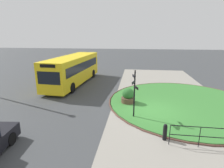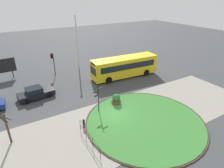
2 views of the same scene
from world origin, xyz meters
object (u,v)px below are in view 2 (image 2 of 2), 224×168
lamppost_tall (77,41)px  street_tree_bare (7,127)px  signpost_directional (98,97)px  car_near_lane (36,93)px  planter_near_signpost (116,100)px  bollard_foreground (84,123)px  traffic_light_near (52,59)px  bus_yellow (125,66)px

lamppost_tall → street_tree_bare: bearing=-129.8°
signpost_directional → car_near_lane: signpost_directional is taller
car_near_lane → planter_near_signpost: car_near_lane is taller
bollard_foreground → car_near_lane: 8.79m
bollard_foreground → traffic_light_near: bearing=85.6°
traffic_light_near → bollard_foreground: bearing=77.2°
bus_yellow → street_tree_bare: size_ratio=3.08×
bollard_foreground → planter_near_signpost: size_ratio=0.72×
signpost_directional → traffic_light_near: 13.08m
signpost_directional → bus_yellow: signpost_directional is taller
signpost_directional → lamppost_tall: size_ratio=0.36×
bus_yellow → planter_near_signpost: size_ratio=8.23×
bus_yellow → street_tree_bare: (-16.58, -7.23, 0.08)m
bollard_foreground → traffic_light_near: 14.82m
signpost_directional → lamppost_tall: bearing=77.1°
signpost_directional → bollard_foreground: 3.22m
car_near_lane → traffic_light_near: traffic_light_near is taller
bollard_foreground → signpost_directional: bearing=34.1°
street_tree_bare → traffic_light_near: bearing=61.2°
bollard_foreground → street_tree_bare: size_ratio=0.27×
signpost_directional → lamppost_tall: 14.40m
signpost_directional → street_tree_bare: (-8.66, -0.44, -0.10)m
signpost_directional → planter_near_signpost: 2.87m
lamppost_tall → planter_near_signpost: size_ratio=6.93×
signpost_directional → street_tree_bare: 8.68m
bollard_foreground → street_tree_bare: 6.49m
signpost_directional → car_near_lane: size_ratio=0.73×
traffic_light_near → lamppost_tall: (4.44, 0.77, 2.10)m
bollard_foreground → car_near_lane: car_near_lane is taller
bus_yellow → car_near_lane: bearing=4.4°
bus_yellow → lamppost_tall: (-4.76, 6.97, 3.04)m
traffic_light_near → car_near_lane: bearing=49.5°
signpost_directional → street_tree_bare: bearing=-177.1°
signpost_directional → bollard_foreground: (-2.41, -1.64, -1.36)m
bollard_foreground → lamppost_tall: lamppost_tall is taller
bollard_foreground → bus_yellow: bus_yellow is taller
bollard_foreground → planter_near_signpost: 5.38m
signpost_directional → bollard_foreground: bearing=-145.9°
bus_yellow → traffic_light_near: bearing=-30.0°
signpost_directional → car_near_lane: 8.58m
bollard_foreground → street_tree_bare: bearing=169.2°
car_near_lane → street_tree_bare: 7.99m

